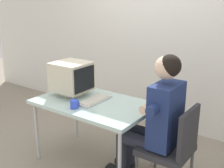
{
  "coord_description": "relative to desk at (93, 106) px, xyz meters",
  "views": [
    {
      "loc": [
        1.87,
        -2.25,
        1.85
      ],
      "look_at": [
        0.25,
        0.0,
        0.99
      ],
      "focal_mm": 45.71,
      "sensor_mm": 36.0,
      "label": 1
    }
  ],
  "objects": [
    {
      "name": "crt_monitor",
      "position": [
        -0.35,
        0.04,
        0.27
      ],
      "size": [
        0.4,
        0.38,
        0.39
      ],
      "color": "beige",
      "rests_on": "desk"
    },
    {
      "name": "office_chair",
      "position": [
        0.93,
        0.05,
        -0.2
      ],
      "size": [
        0.46,
        0.46,
        0.88
      ],
      "color": "#4C4C51",
      "rests_on": "ground_plane"
    },
    {
      "name": "person_seated",
      "position": [
        0.74,
        0.05,
        0.05
      ],
      "size": [
        0.73,
        0.58,
        1.36
      ],
      "color": "navy",
      "rests_on": "ground_plane"
    },
    {
      "name": "keyboard",
      "position": [
        0.01,
        0.01,
        0.07
      ],
      "size": [
        0.17,
        0.43,
        0.03
      ],
      "color": "silver",
      "rests_on": "desk"
    },
    {
      "name": "desk_mug",
      "position": [
        -0.04,
        -0.26,
        0.1
      ],
      "size": [
        0.08,
        0.09,
        0.09
      ],
      "color": "blue",
      "rests_on": "desk"
    },
    {
      "name": "ground_plane",
      "position": [
        0.0,
        0.0,
        -0.69
      ],
      "size": [
        12.0,
        12.0,
        0.0
      ],
      "primitive_type": "plane",
      "color": "gray"
    },
    {
      "name": "wall_back",
      "position": [
        0.3,
        1.4,
        0.81
      ],
      "size": [
        8.0,
        0.1,
        3.0
      ],
      "primitive_type": "cube",
      "color": "silver",
      "rests_on": "ground_plane"
    },
    {
      "name": "desk",
      "position": [
        0.0,
        0.0,
        0.0
      ],
      "size": [
        1.28,
        0.79,
        0.74
      ],
      "color": "#B7B7BC",
      "rests_on": "ground_plane"
    }
  ]
}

